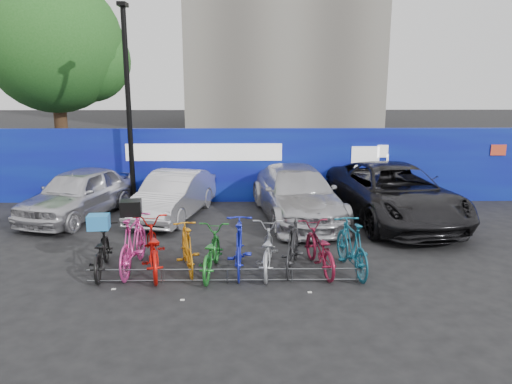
{
  "coord_description": "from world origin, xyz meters",
  "views": [
    {
      "loc": [
        0.44,
        -9.94,
        4.07
      ],
      "look_at": [
        0.61,
        2.0,
        1.25
      ],
      "focal_mm": 35.0,
      "sensor_mm": 36.0,
      "label": 1
    }
  ],
  "objects_px": {
    "tree": "(61,48)",
    "car_0": "(78,193)",
    "car_1": "(173,195)",
    "bike_7": "(293,245)",
    "bike_rack": "(227,275)",
    "bike_9": "(352,246)",
    "bike_2": "(152,247)",
    "car_3": "(393,193)",
    "bike_8": "(319,248)",
    "bike_6": "(267,249)",
    "bike_4": "(211,252)",
    "bike_1": "(133,243)",
    "bike_3": "(187,248)",
    "car_2": "(297,194)",
    "bike_0": "(101,251)",
    "lamppost": "(128,102)",
    "bike_5": "(239,246)"
  },
  "relations": [
    {
      "from": "car_1",
      "to": "bike_9",
      "type": "relative_size",
      "value": 2.09
    },
    {
      "from": "tree",
      "to": "car_3",
      "type": "xyz_separation_m",
      "value": [
        11.32,
        -6.29,
        -4.28
      ]
    },
    {
      "from": "car_3",
      "to": "bike_8",
      "type": "bearing_deg",
      "value": -132.27
    },
    {
      "from": "bike_7",
      "to": "bike_rack",
      "type": "bearing_deg",
      "value": 38.45
    },
    {
      "from": "bike_rack",
      "to": "bike_0",
      "type": "distance_m",
      "value": 2.73
    },
    {
      "from": "car_1",
      "to": "bike_7",
      "type": "distance_m",
      "value": 5.15
    },
    {
      "from": "tree",
      "to": "car_0",
      "type": "bearing_deg",
      "value": -68.88
    },
    {
      "from": "bike_7",
      "to": "car_3",
      "type": "bearing_deg",
      "value": -118.56
    },
    {
      "from": "bike_3",
      "to": "bike_6",
      "type": "xyz_separation_m",
      "value": [
        1.68,
        -0.07,
        -0.02
      ]
    },
    {
      "from": "car_0",
      "to": "bike_6",
      "type": "bearing_deg",
      "value": -20.82
    },
    {
      "from": "bike_9",
      "to": "car_1",
      "type": "bearing_deg",
      "value": -52.29
    },
    {
      "from": "bike_4",
      "to": "tree",
      "type": "bearing_deg",
      "value": -52.68
    },
    {
      "from": "car_0",
      "to": "car_1",
      "type": "relative_size",
      "value": 1.06
    },
    {
      "from": "bike_7",
      "to": "bike_9",
      "type": "relative_size",
      "value": 0.97
    },
    {
      "from": "bike_rack",
      "to": "bike_2",
      "type": "bearing_deg",
      "value": 160.47
    },
    {
      "from": "tree",
      "to": "bike_rack",
      "type": "xyz_separation_m",
      "value": [
        6.77,
        -10.66,
        -4.91
      ]
    },
    {
      "from": "car_2",
      "to": "bike_2",
      "type": "xyz_separation_m",
      "value": [
        -3.41,
        -4.02,
        -0.18
      ]
    },
    {
      "from": "bike_7",
      "to": "bike_8",
      "type": "xyz_separation_m",
      "value": [
        0.55,
        -0.06,
        -0.06
      ]
    },
    {
      "from": "bike_rack",
      "to": "bike_0",
      "type": "relative_size",
      "value": 3.06
    },
    {
      "from": "car_1",
      "to": "bike_7",
      "type": "relative_size",
      "value": 2.16
    },
    {
      "from": "bike_7",
      "to": "bike_8",
      "type": "height_order",
      "value": "bike_7"
    },
    {
      "from": "tree",
      "to": "bike_8",
      "type": "xyz_separation_m",
      "value": [
        8.69,
        -10.04,
        -4.57
      ]
    },
    {
      "from": "car_3",
      "to": "bike_1",
      "type": "distance_m",
      "value": 7.52
    },
    {
      "from": "car_2",
      "to": "bike_4",
      "type": "bearing_deg",
      "value": -126.01
    },
    {
      "from": "car_1",
      "to": "bike_1",
      "type": "bearing_deg",
      "value": -80.19
    },
    {
      "from": "lamppost",
      "to": "bike_0",
      "type": "relative_size",
      "value": 3.34
    },
    {
      "from": "bike_rack",
      "to": "bike_9",
      "type": "height_order",
      "value": "bike_9"
    },
    {
      "from": "car_3",
      "to": "bike_1",
      "type": "xyz_separation_m",
      "value": [
        -6.55,
        -3.69,
        -0.18
      ]
    },
    {
      "from": "bike_4",
      "to": "bike_9",
      "type": "relative_size",
      "value": 0.97
    },
    {
      "from": "tree",
      "to": "bike_rack",
      "type": "distance_m",
      "value": 13.55
    },
    {
      "from": "bike_7",
      "to": "bike_9",
      "type": "bearing_deg",
      "value": -175.21
    },
    {
      "from": "car_3",
      "to": "bike_7",
      "type": "distance_m",
      "value": 4.87
    },
    {
      "from": "car_0",
      "to": "car_1",
      "type": "distance_m",
      "value": 2.75
    },
    {
      "from": "bike_1",
      "to": "car_2",
      "type": "bearing_deg",
      "value": -132.21
    },
    {
      "from": "tree",
      "to": "bike_4",
      "type": "xyz_separation_m",
      "value": [
        6.42,
        -10.19,
        -4.59
      ]
    },
    {
      "from": "car_2",
      "to": "bike_2",
      "type": "relative_size",
      "value": 2.41
    },
    {
      "from": "tree",
      "to": "bike_rack",
      "type": "bearing_deg",
      "value": -57.55
    },
    {
      "from": "lamppost",
      "to": "bike_5",
      "type": "bearing_deg",
      "value": -57.69
    },
    {
      "from": "tree",
      "to": "bike_0",
      "type": "distance_m",
      "value": 11.84
    },
    {
      "from": "car_2",
      "to": "bike_9",
      "type": "bearing_deg",
      "value": -87.51
    },
    {
      "from": "bike_rack",
      "to": "bike_9",
      "type": "relative_size",
      "value": 2.94
    },
    {
      "from": "tree",
      "to": "bike_4",
      "type": "distance_m",
      "value": 12.89
    },
    {
      "from": "bike_1",
      "to": "bike_8",
      "type": "height_order",
      "value": "bike_1"
    },
    {
      "from": "bike_1",
      "to": "lamppost",
      "type": "bearing_deg",
      "value": -75.16
    },
    {
      "from": "car_3",
      "to": "bike_8",
      "type": "relative_size",
      "value": 3.03
    },
    {
      "from": "bike_0",
      "to": "bike_9",
      "type": "distance_m",
      "value": 5.25
    },
    {
      "from": "bike_6",
      "to": "bike_9",
      "type": "bearing_deg",
      "value": -177.53
    },
    {
      "from": "bike_0",
      "to": "bike_8",
      "type": "distance_m",
      "value": 4.58
    },
    {
      "from": "bike_5",
      "to": "bike_8",
      "type": "bearing_deg",
      "value": -178.56
    },
    {
      "from": "tree",
      "to": "bike_2",
      "type": "relative_size",
      "value": 3.72
    }
  ]
}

